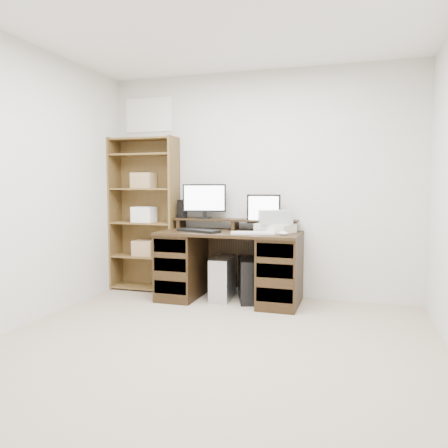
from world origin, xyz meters
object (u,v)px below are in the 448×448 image
at_px(printer, 275,228).
at_px(tower_silver, 223,278).
at_px(desk, 230,265).
at_px(tower_black, 249,280).
at_px(monitor_small, 264,211).
at_px(bookshelf, 145,213).
at_px(monitor_wide, 204,199).

height_order(printer, tower_silver, printer).
distance_m(desk, tower_black, 0.26).
xyz_separation_m(monitor_small, printer, (0.15, -0.10, -0.17)).
relative_size(monitor_small, tower_silver, 0.86).
bearing_deg(bookshelf, tower_silver, -9.42).
distance_m(desk, tower_silver, 0.19).
bearing_deg(printer, monitor_wide, -166.87).
bearing_deg(tower_silver, bookshelf, 167.52).
bearing_deg(monitor_wide, tower_black, -26.61).
relative_size(tower_silver, bookshelf, 0.25).
distance_m(tower_black, bookshelf, 1.49).
height_order(desk, tower_silver, desk).
distance_m(desk, bookshelf, 1.25).
height_order(desk, monitor_wide, monitor_wide).
bearing_deg(monitor_wide, tower_silver, -40.55).
height_order(tower_silver, bookshelf, bookshelf).
distance_m(monitor_small, tower_silver, 0.86).
bearing_deg(monitor_small, tower_black, -139.50).
xyz_separation_m(desk, bookshelf, (-1.11, 0.21, 0.53)).
xyz_separation_m(printer, bookshelf, (-1.59, 0.14, 0.12)).
bearing_deg(desk, printer, 9.11).
distance_m(monitor_wide, bookshelf, 0.78).
distance_m(monitor_wide, tower_silver, 0.91).
height_order(desk, printer, printer).
bearing_deg(monitor_wide, printer, -19.31).
bearing_deg(monitor_wide, desk, -39.56).
xyz_separation_m(printer, tower_black, (-0.28, -0.04, -0.57)).
distance_m(tower_silver, tower_black, 0.29).
xyz_separation_m(monitor_small, tower_silver, (-0.42, -0.13, -0.74)).
bearing_deg(desk, monitor_wide, 152.08).
bearing_deg(tower_black, printer, -11.18).
bearing_deg(monitor_small, bookshelf, 172.64).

